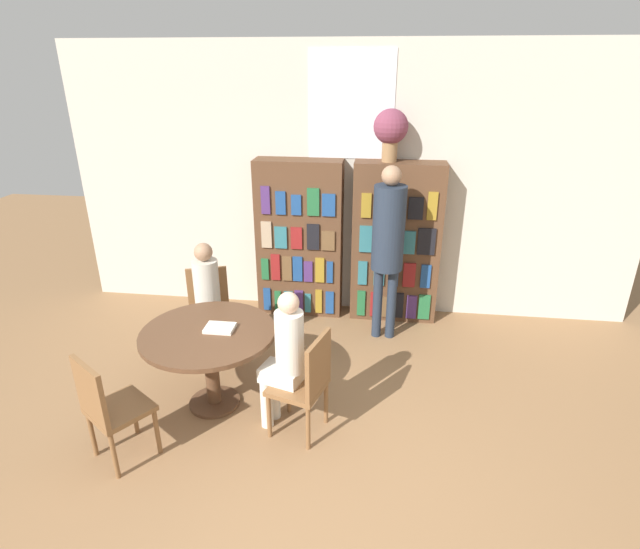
% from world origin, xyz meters
% --- Properties ---
extents(ground_plane, '(16.00, 16.00, 0.00)m').
position_xyz_m(ground_plane, '(0.00, 0.00, 0.00)').
color(ground_plane, olive).
extents(wall_back, '(6.40, 0.07, 3.00)m').
position_xyz_m(wall_back, '(0.00, 3.36, 1.51)').
color(wall_back, beige).
rests_on(wall_back, ground_plane).
extents(bookshelf_left, '(0.97, 0.34, 1.80)m').
position_xyz_m(bookshelf_left, '(-0.54, 3.17, 0.90)').
color(bookshelf_left, brown).
rests_on(bookshelf_left, ground_plane).
extents(bookshelf_right, '(0.97, 0.34, 1.80)m').
position_xyz_m(bookshelf_right, '(0.55, 3.17, 0.90)').
color(bookshelf_right, brown).
rests_on(bookshelf_right, ground_plane).
extents(flower_vase, '(0.36, 0.36, 0.53)m').
position_xyz_m(flower_vase, '(0.42, 3.17, 2.13)').
color(flower_vase, '#997047').
rests_on(flower_vase, bookshelf_right).
extents(reading_table, '(1.12, 1.12, 0.73)m').
position_xyz_m(reading_table, '(-1.00, 1.29, 0.59)').
color(reading_table, brown).
rests_on(reading_table, ground_plane).
extents(chair_near_camera, '(0.56, 0.56, 0.89)m').
position_xyz_m(chair_near_camera, '(-1.51, 0.55, 0.49)').
color(chair_near_camera, brown).
rests_on(chair_near_camera, ground_plane).
extents(chair_left_side, '(0.51, 0.51, 0.89)m').
position_xyz_m(chair_left_side, '(-1.30, 2.13, 0.49)').
color(chair_left_side, brown).
rests_on(chair_left_side, ground_plane).
extents(chair_far_side, '(0.50, 0.50, 0.89)m').
position_xyz_m(chair_far_side, '(-0.14, 1.03, 0.49)').
color(chair_far_side, brown).
rests_on(chair_far_side, ground_plane).
extents(seated_reader_left, '(0.34, 0.39, 1.23)m').
position_xyz_m(seated_reader_left, '(-1.24, 1.96, 0.69)').
color(seated_reader_left, beige).
rests_on(seated_reader_left, ground_plane).
extents(seated_reader_right, '(0.37, 0.30, 1.22)m').
position_xyz_m(seated_reader_right, '(-0.32, 1.09, 0.67)').
color(seated_reader_right, silver).
rests_on(seated_reader_right, ground_plane).
extents(librarian_standing, '(0.33, 0.60, 1.86)m').
position_xyz_m(librarian_standing, '(0.45, 2.67, 1.16)').
color(librarian_standing, '#232D3D').
rests_on(librarian_standing, ground_plane).
extents(open_book_on_table, '(0.24, 0.18, 0.03)m').
position_xyz_m(open_book_on_table, '(-0.91, 1.33, 0.74)').
color(open_book_on_table, silver).
rests_on(open_book_on_table, reading_table).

